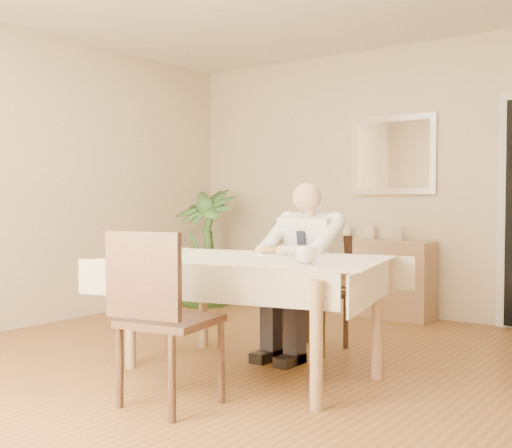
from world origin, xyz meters
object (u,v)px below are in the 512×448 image
Objects in this scene: dining_table at (250,270)px; chair_near at (159,309)px; seated_man at (300,260)px; sideboard at (385,279)px; coffee_mug at (306,255)px; chair_far at (320,285)px; potted_palm at (205,247)px.

chair_near reaches higher than dining_table.
sideboard is at bearing 94.84° from seated_man.
coffee_mug reaches higher than dining_table.
chair_far is 0.69× the size of potted_palm.
sideboard is at bearing 15.57° from potted_palm.
seated_man reaches higher than sideboard.
sideboard is (-0.19, 3.21, -0.18)m from chair_near.
dining_table is at bearing -90.00° from seated_man.
coffee_mug is 0.11× the size of potted_palm.
potted_palm is (-1.98, 1.84, -0.05)m from dining_table.
chair_near is 3.37m from potted_palm.
dining_table is 0.54m from coffee_mug.
chair_near reaches higher than chair_far.
coffee_mug reaches higher than chair_far.
chair_near is at bearing -123.14° from coffee_mug.
dining_table is 2.13× the size of sideboard.
seated_man reaches higher than chair_far.
dining_table is 2.37m from sideboard.
chair_near is 0.78× the size of potted_palm.
chair_far is 0.69× the size of seated_man.
seated_man is (-0.00, 0.59, 0.02)m from dining_table.
sideboard is at bearing 90.77° from chair_far.
coffee_mug is at bearing 46.74° from chair_near.
chair_near is at bearing -85.14° from sideboard.
seated_man is at bearing -32.19° from potted_palm.
potted_palm is at bearing -162.89° from sideboard.
seated_man is (-0.00, -0.28, 0.21)m from chair_far.
coffee_mug is at bearing -73.66° from sideboard.
potted_palm is (-2.02, 2.70, 0.07)m from chair_near.
sideboard is (-0.66, 2.49, -0.44)m from coffee_mug.
seated_man is (-0.04, 1.45, 0.15)m from chair_near.
dining_table is 1.56× the size of seated_man.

